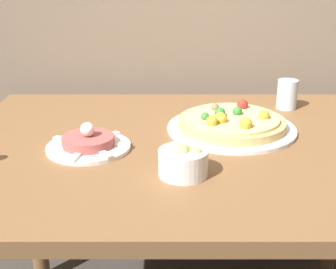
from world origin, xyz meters
name	(u,v)px	position (x,y,z in m)	size (l,w,h in m)	color
dining_table	(189,176)	(0.00, 0.44, 0.63)	(1.21, 0.89, 0.73)	brown
pizza_plate	(230,124)	(0.11, 0.53, 0.75)	(0.35, 0.35, 0.07)	white
tartare_plate	(87,143)	(-0.26, 0.40, 0.74)	(0.21, 0.21, 0.07)	white
small_bowl	(182,161)	(-0.03, 0.26, 0.76)	(0.11, 0.11, 0.07)	white
drinking_glass	(286,94)	(0.31, 0.73, 0.77)	(0.06, 0.06, 0.09)	silver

